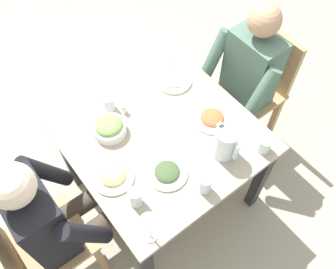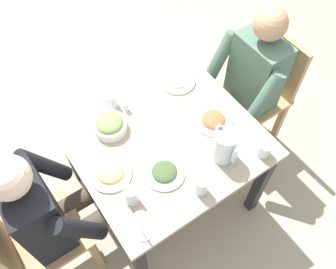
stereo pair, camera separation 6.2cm
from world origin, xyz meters
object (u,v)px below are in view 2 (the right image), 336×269
water_glass_near_right (111,101)px  plate_fries (110,173)px  diner_near (57,208)px  salt_shaker (126,107)px  water_pitcher (225,146)px  water_glass_by_pitcher (202,186)px  salad_bowl (110,125)px  wine_glass (142,224)px  dining_table (162,144)px  chair_near (28,240)px  water_glass_far_right (131,196)px  diner_far (243,86)px  plate_yoghurt (177,80)px  chair_far (263,87)px  plate_rice_curry (213,120)px  plate_dolmas (164,172)px  water_glass_near_left (264,149)px

water_glass_near_right → plate_fries: bearing=-30.3°
diner_near → salt_shaker: diner_near is taller
water_pitcher → water_glass_by_pitcher: size_ratio=1.78×
water_glass_by_pitcher → water_pitcher: bearing=114.3°
salad_bowl → wine_glass: wine_glass is taller
water_pitcher → water_glass_near_right: water_pitcher is taller
dining_table → chair_near: bearing=-87.6°
water_glass_near_right → salt_shaker: water_glass_near_right is taller
diner_near → wine_glass: size_ratio=6.01×
water_glass_near_right → water_glass_far_right: size_ratio=0.79×
chair_near → plate_fries: size_ratio=4.08×
diner_far → salad_bowl: size_ratio=6.44×
water_pitcher → plate_yoghurt: bearing=169.4°
chair_far → wine_glass: wine_glass is taller
diner_far → plate_yoghurt: bearing=-118.8°
diner_near → plate_fries: diner_near is taller
wine_glass → plate_yoghurt: bearing=135.4°
plate_rice_curry → water_glass_far_right: (0.15, -0.62, 0.04)m
diner_far → water_glass_far_right: (0.30, -0.99, 0.14)m
salad_bowl → water_glass_near_right: bearing=148.1°
chair_far → water_glass_far_right: 1.27m
salt_shaker → chair_near: bearing=-70.2°
salad_bowl → water_glass_by_pitcher: (0.57, 0.18, 0.01)m
plate_rice_curry → water_glass_near_right: 0.58m
water_pitcher → plate_fries: size_ratio=0.88×
diner_near → plate_dolmas: (0.18, 0.53, 0.09)m
plate_rice_curry → water_glass_near_right: water_glass_near_right is taller
plate_fries → water_glass_near_right: (-0.38, 0.22, 0.03)m
chair_far → water_glass_far_right: size_ratio=7.79×
water_glass_near_right → salt_shaker: (0.07, 0.05, -0.02)m
chair_near → water_glass_near_left: chair_near is taller
water_glass_far_right → plate_fries: bearing=-175.4°
water_glass_near_right → wine_glass: (0.74, -0.25, 0.10)m
diner_near → plate_yoghurt: 0.99m
salt_shaker → water_glass_by_pitcher: bearing=3.9°
wine_glass → salt_shaker: wine_glass is taller
chair_near → salad_bowl: bearing=108.6°
plate_yoghurt → water_glass_by_pitcher: bearing=-26.2°
salad_bowl → salt_shaker: size_ratio=3.39×
chair_near → water_glass_near_left: bearing=73.2°
diner_far → water_glass_far_right: 1.05m
dining_table → diner_far: diner_far is taller
plate_dolmas → plate_fries: bearing=-123.5°
plate_rice_curry → plate_fries: bearing=-93.1°
water_pitcher → plate_fries: 0.59m
diner_far → water_glass_near_right: size_ratio=13.16×
chair_far → salad_bowl: chair_far is taller
water_glass_by_pitcher → plate_dolmas: bearing=-152.8°
diner_near → plate_dolmas: bearing=71.6°
plate_dolmas → water_glass_near_left: (0.19, 0.49, 0.03)m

